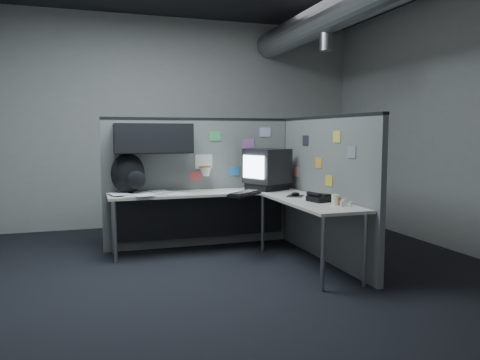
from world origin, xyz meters
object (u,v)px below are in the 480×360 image
object	(u,v)px
phone	(319,198)
backpack	(129,174)
desk	(232,204)
keyboard	(244,194)
monitor	(267,169)

from	to	relation	value
phone	backpack	xyz separation A→B (m)	(-1.83, 1.24, 0.19)
desk	keyboard	distance (m)	0.25
backpack	monitor	bearing A→B (deg)	-15.49
keyboard	backpack	distance (m)	1.38
desk	monitor	size ratio (longest dim) A/B	3.89
keyboard	monitor	bearing A→B (deg)	47.82
monitor	phone	xyz separation A→B (m)	(0.15, -1.12, -0.23)
desk	phone	xyz separation A→B (m)	(0.69, -0.87, 0.15)
keyboard	phone	distance (m)	0.90
desk	backpack	size ratio (longest dim) A/B	4.85
monitor	keyboard	size ratio (longest dim) A/B	1.23
keyboard	desk	bearing A→B (deg)	121.19
backpack	phone	bearing A→B (deg)	-45.44
keyboard	backpack	bearing A→B (deg)	158.97
desk	backpack	distance (m)	1.25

